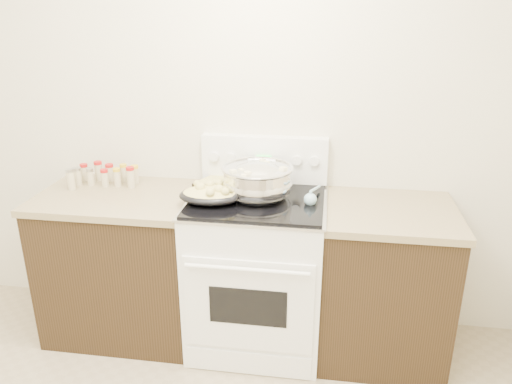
# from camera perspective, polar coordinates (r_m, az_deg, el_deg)

# --- Properties ---
(room_shell) EXTENTS (4.10, 3.60, 2.75)m
(room_shell) POSITION_cam_1_polar(r_m,az_deg,el_deg) (1.38, -23.64, 7.93)
(room_shell) COLOR beige
(room_shell) RESTS_ON ground
(counter_left) EXTENTS (0.93, 0.67, 0.92)m
(counter_left) POSITION_cam_1_polar(r_m,az_deg,el_deg) (3.22, -14.73, -7.80)
(counter_left) COLOR black
(counter_left) RESTS_ON ground
(counter_right) EXTENTS (0.73, 0.67, 0.92)m
(counter_right) POSITION_cam_1_polar(r_m,az_deg,el_deg) (3.01, 14.28, -9.96)
(counter_right) COLOR black
(counter_right) RESTS_ON ground
(kitchen_range) EXTENTS (0.78, 0.73, 1.22)m
(kitchen_range) POSITION_cam_1_polar(r_m,az_deg,el_deg) (2.99, 0.16, -8.79)
(kitchen_range) COLOR white
(kitchen_range) RESTS_ON ground
(mixing_bowl) EXTENTS (0.50, 0.50, 0.24)m
(mixing_bowl) POSITION_cam_1_polar(r_m,az_deg,el_deg) (2.78, 0.16, 1.18)
(mixing_bowl) COLOR silver
(mixing_bowl) RESTS_ON kitchen_range
(roasting_pan) EXTENTS (0.39, 0.30, 0.11)m
(roasting_pan) POSITION_cam_1_polar(r_m,az_deg,el_deg) (2.73, -5.11, -0.23)
(roasting_pan) COLOR black
(roasting_pan) RESTS_ON kitchen_range
(baking_sheet) EXTENTS (0.45, 0.39, 0.06)m
(baking_sheet) POSITION_cam_1_polar(r_m,az_deg,el_deg) (2.96, -2.90, 0.96)
(baking_sheet) COLOR black
(baking_sheet) RESTS_ON kitchen_range
(wooden_spoon) EXTENTS (0.18, 0.22, 0.04)m
(wooden_spoon) POSITION_cam_1_polar(r_m,az_deg,el_deg) (2.82, -3.81, -0.33)
(wooden_spoon) COLOR #B37B51
(wooden_spoon) RESTS_ON kitchen_range
(blue_ladle) EXTENTS (0.09, 0.26, 0.09)m
(blue_ladle) POSITION_cam_1_polar(r_m,az_deg,el_deg) (2.73, 6.31, -0.67)
(blue_ladle) COLOR #8BB6CF
(blue_ladle) RESTS_ON kitchen_range
(spice_jars) EXTENTS (0.39, 0.23, 0.13)m
(spice_jars) POSITION_cam_1_polar(r_m,az_deg,el_deg) (3.20, -17.03, 1.87)
(spice_jars) COLOR #BFB28C
(spice_jars) RESTS_ON counter_left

